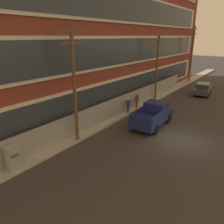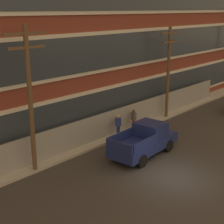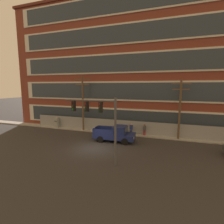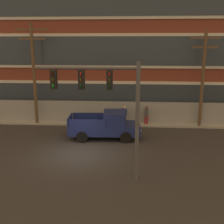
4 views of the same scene
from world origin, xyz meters
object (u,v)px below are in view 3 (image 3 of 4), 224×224
utility_pole_midblock (180,107)px  traffic_signal_mast (98,116)px  electrical_cabinet (57,123)px  pedestrian_by_fence (131,128)px  pedestrian_near_cabinet (144,129)px  pickup_truck_navy (115,134)px  utility_pole_near_corner (83,101)px

utility_pole_midblock → traffic_signal_mast: bearing=-125.6°
electrical_cabinet → pedestrian_by_fence: bearing=-0.1°
traffic_signal_mast → pedestrian_near_cabinet: size_ratio=3.48×
traffic_signal_mast → electrical_cabinet: (-11.68, 9.60, -3.43)m
traffic_signal_mast → pickup_truck_navy: 7.11m
traffic_signal_mast → pedestrian_near_cabinet: (2.50, 9.62, -3.30)m
pickup_truck_navy → utility_pole_near_corner: 7.85m
utility_pole_midblock → pedestrian_near_cabinet: utility_pole_midblock is taller
utility_pole_near_corner → utility_pole_midblock: utility_pole_near_corner is taller
traffic_signal_mast → electrical_cabinet: traffic_signal_mast is taller
pedestrian_near_cabinet → pedestrian_by_fence: bearing=-178.9°
utility_pole_near_corner → pedestrian_near_cabinet: utility_pole_near_corner is taller
pedestrian_near_cabinet → electrical_cabinet: bearing=-179.9°
traffic_signal_mast → pedestrian_near_cabinet: bearing=75.4°
utility_pole_midblock → electrical_cabinet: size_ratio=4.52×
utility_pole_midblock → electrical_cabinet: utility_pole_midblock is taller
electrical_cabinet → pedestrian_by_fence: pedestrian_by_fence is taller
utility_pole_midblock → pedestrian_near_cabinet: bearing=178.8°
utility_pole_near_corner → pedestrian_by_fence: bearing=1.3°
pickup_truck_navy → electrical_cabinet: pickup_truck_navy is taller
pickup_truck_navy → pedestrian_by_fence: bearing=69.9°
pickup_truck_navy → electrical_cabinet: (-11.14, 3.34, -0.10)m
utility_pole_midblock → pedestrian_by_fence: bearing=179.5°
utility_pole_near_corner → pedestrian_by_fence: (7.39, 0.17, -3.64)m
utility_pole_near_corner → pedestrian_near_cabinet: 9.91m
pedestrian_near_cabinet → pedestrian_by_fence: same height
utility_pole_near_corner → pedestrian_near_cabinet: size_ratio=4.89×
traffic_signal_mast → utility_pole_midblock: bearing=54.4°
electrical_cabinet → traffic_signal_mast: bearing=-39.4°
utility_pole_near_corner → pickup_truck_navy: bearing=-27.1°
pedestrian_by_fence → pedestrian_near_cabinet: bearing=1.1°
traffic_signal_mast → pedestrian_near_cabinet: traffic_signal_mast is taller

